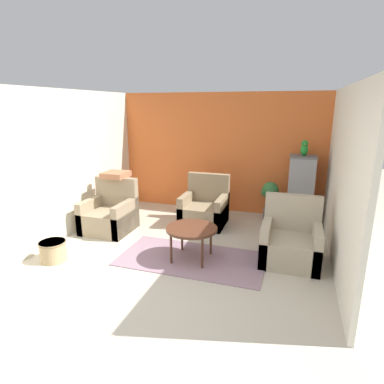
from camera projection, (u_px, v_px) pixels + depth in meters
name	position (u px, v px, depth m)	size (l,w,h in m)	color
ground_plane	(142.00, 305.00, 3.67)	(20.00, 20.00, 0.00)	beige
wall_back_accent	(219.00, 153.00, 6.76)	(4.40, 0.06, 2.47)	orange
wall_left	(76.00, 162.00, 5.69)	(0.06, 3.70, 2.47)	silver
wall_right	(342.00, 179.00, 4.39)	(0.06, 3.70, 2.47)	silver
area_rug	(192.00, 259.00, 4.76)	(2.13, 1.10, 0.01)	gray
coffee_table	(192.00, 230.00, 4.64)	(0.75, 0.75, 0.50)	#512D1E
armchair_left	(110.00, 215.00, 5.80)	(0.82, 0.79, 0.93)	#9E896B
armchair_right	(290.00, 242.00, 4.65)	(0.82, 0.79, 0.93)	tan
armchair_middle	(205.00, 209.00, 6.13)	(0.82, 0.79, 0.93)	#8E7A5B
birdcage	(300.00, 192.00, 6.02)	(0.57, 0.57, 1.32)	slate
parrot	(304.00, 149.00, 5.81)	(0.14, 0.25, 0.29)	#1E842D
potted_plant	(270.00, 196.00, 6.27)	(0.35, 0.32, 0.77)	#66605B
wicker_basket	(53.00, 250.00, 4.68)	(0.39, 0.39, 0.30)	tan
throw_pillow	(116.00, 175.00, 5.88)	(0.43, 0.43, 0.10)	#B2704C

